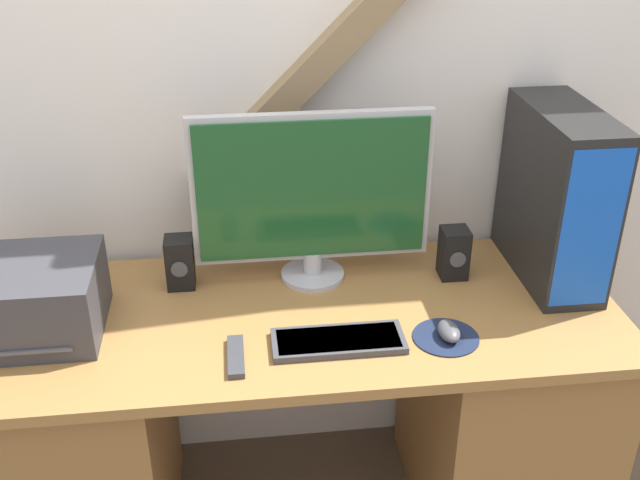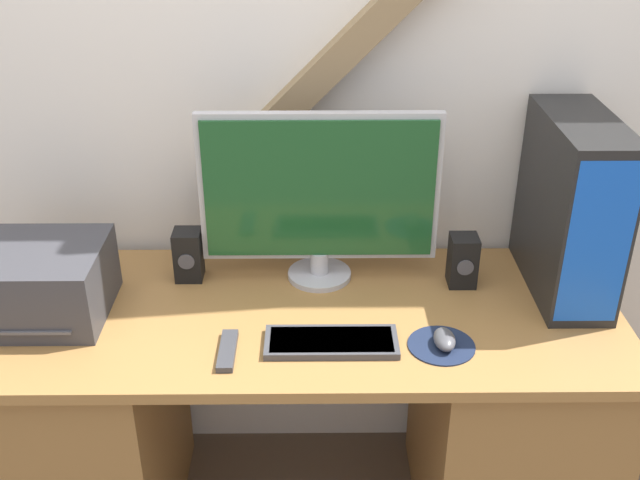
{
  "view_description": "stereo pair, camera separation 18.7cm",
  "coord_description": "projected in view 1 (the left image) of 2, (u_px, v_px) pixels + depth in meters",
  "views": [
    {
      "loc": [
        -0.13,
        -1.32,
        1.87
      ],
      "look_at": [
        0.07,
        0.34,
        0.98
      ],
      "focal_mm": 42.0,
      "sensor_mm": 36.0,
      "label": 1
    },
    {
      "loc": [
        0.05,
        -1.33,
        1.87
      ],
      "look_at": [
        0.07,
        0.34,
        0.98
      ],
      "focal_mm": 42.0,
      "sensor_mm": 36.0,
      "label": 2
    }
  ],
  "objects": [
    {
      "name": "speaker_right",
      "position": [
        454.0,
        253.0,
        2.12
      ],
      "size": [
        0.08,
        0.08,
        0.15
      ],
      "color": "black",
      "rests_on": "desk"
    },
    {
      "name": "desk",
      "position": [
        297.0,
        420.0,
        2.16
      ],
      "size": [
        1.74,
        0.68,
        0.77
      ],
      "color": "olive",
      "rests_on": "ground_plane"
    },
    {
      "name": "printer",
      "position": [
        31.0,
        299.0,
        1.87
      ],
      "size": [
        0.34,
        0.31,
        0.19
      ],
      "color": "#38383D",
      "rests_on": "desk"
    },
    {
      "name": "remote_control",
      "position": [
        236.0,
        357.0,
        1.8
      ],
      "size": [
        0.04,
        0.16,
        0.02
      ],
      "color": "#38383D",
      "rests_on": "desk"
    },
    {
      "name": "mouse",
      "position": [
        449.0,
        331.0,
        1.87
      ],
      "size": [
        0.05,
        0.09,
        0.04
      ],
      "color": "#4C4C51",
      "rests_on": "mousepad"
    },
    {
      "name": "computer_tower",
      "position": [
        556.0,
        196.0,
        2.06
      ],
      "size": [
        0.17,
        0.44,
        0.49
      ],
      "color": "black",
      "rests_on": "desk"
    },
    {
      "name": "monitor",
      "position": [
        312.0,
        194.0,
        2.03
      ],
      "size": [
        0.65,
        0.18,
        0.49
      ],
      "color": "#B7B7BC",
      "rests_on": "desk"
    },
    {
      "name": "keyboard",
      "position": [
        338.0,
        341.0,
        1.85
      ],
      "size": [
        0.33,
        0.13,
        0.02
      ],
      "color": "#3D3D42",
      "rests_on": "desk"
    },
    {
      "name": "mousepad",
      "position": [
        446.0,
        337.0,
        1.88
      ],
      "size": [
        0.17,
        0.17,
        0.0
      ],
      "color": "#19233D",
      "rests_on": "desk"
    },
    {
      "name": "wall_back",
      "position": [
        281.0,
        54.0,
        2.06
      ],
      "size": [
        6.4,
        0.13,
        2.7
      ],
      "color": "white",
      "rests_on": "ground_plane"
    },
    {
      "name": "speaker_left",
      "position": [
        180.0,
        262.0,
        2.07
      ],
      "size": [
        0.08,
        0.08,
        0.15
      ],
      "color": "black",
      "rests_on": "desk"
    }
  ]
}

